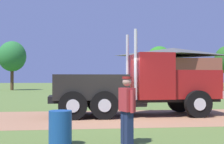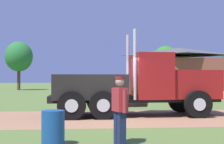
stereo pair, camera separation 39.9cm
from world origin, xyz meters
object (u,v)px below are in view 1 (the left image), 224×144
Objects in this scene: visitor_standing_near at (127,107)px; steel_barrel at (60,128)px; truck_foreground_white at (137,86)px; shed_building at (173,70)px.

visitor_standing_near is 1.72m from steel_barrel.
truck_foreground_white is 6.18m from visitor_standing_near.
shed_building is at bearing 68.95° from truck_foreground_white.
steel_barrel is (-3.12, -5.96, -0.86)m from truck_foreground_white.
shed_building reaches higher than steel_barrel.
shed_building reaches higher than truck_foreground_white.
visitor_standing_near is at bearing -109.70° from shed_building.
truck_foreground_white is 27.18m from shed_building.
truck_foreground_white is 0.66× the size of shed_building.
shed_building is at bearing 67.65° from steel_barrel.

